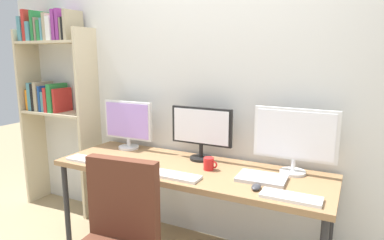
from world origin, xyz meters
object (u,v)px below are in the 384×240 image
at_px(coffee_mug, 209,164).
at_px(monitor_right, 295,138).
at_px(monitor_left, 128,123).
at_px(computer_mouse, 256,187).
at_px(keyboard_center, 174,176).
at_px(desk, 189,174).
at_px(keyboard_left, 87,160).
at_px(monitor_center, 201,130).
at_px(keyboard_right, 291,197).
at_px(bookshelf, 54,82).
at_px(laptop_closed, 262,178).

bearing_deg(coffee_mug, monitor_right, 19.47).
distance_m(monitor_left, computer_mouse, 1.36).
distance_m(monitor_right, keyboard_center, 0.88).
bearing_deg(desk, keyboard_left, -163.70).
height_order(monitor_center, computer_mouse, monitor_center).
relative_size(keyboard_left, keyboard_right, 0.95).
xyz_separation_m(desk, keyboard_center, (0.00, -0.23, 0.06)).
bearing_deg(monitor_right, desk, -163.49).
bearing_deg(monitor_left, keyboard_right, -16.40).
bearing_deg(keyboard_right, computer_mouse, 168.63).
bearing_deg(monitor_center, keyboard_right, -29.35).
height_order(keyboard_center, computer_mouse, computer_mouse).
relative_size(desk, monitor_right, 3.63).
distance_m(bookshelf, keyboard_center, 1.78).
relative_size(monitor_center, laptop_closed, 1.59).
relative_size(monitor_right, coffee_mug, 5.38).
xyz_separation_m(monitor_center, keyboard_center, (0.00, -0.44, -0.23)).
bearing_deg(desk, computer_mouse, -18.16).
bearing_deg(coffee_mug, monitor_center, 128.35).
bearing_deg(bookshelf, computer_mouse, -10.74).
xyz_separation_m(monitor_left, laptop_closed, (1.27, -0.22, -0.22)).
bearing_deg(keyboard_left, monitor_left, 81.01).
relative_size(monitor_left, keyboard_center, 1.27).
bearing_deg(coffee_mug, laptop_closed, -3.61).
distance_m(keyboard_center, coffee_mug, 0.29).
bearing_deg(desk, bookshelf, 171.95).
distance_m(bookshelf, coffee_mug, 1.87).
relative_size(desk, computer_mouse, 21.59).
bearing_deg(keyboard_right, laptop_closed, 136.65).
bearing_deg(keyboard_left, keyboard_right, 0.00).
distance_m(monitor_left, laptop_closed, 1.31).
xyz_separation_m(monitor_center, coffee_mug, (0.16, -0.20, -0.20)).
xyz_separation_m(monitor_right, laptop_closed, (-0.16, -0.22, -0.25)).
relative_size(computer_mouse, coffee_mug, 0.91).
height_order(bookshelf, monitor_right, bookshelf).
height_order(monitor_center, keyboard_center, monitor_center).
relative_size(monitor_center, coffee_mug, 4.80).
bearing_deg(monitor_left, monitor_center, -0.00).
height_order(monitor_left, laptop_closed, monitor_left).
distance_m(keyboard_left, keyboard_center, 0.79).
relative_size(keyboard_left, computer_mouse, 3.47).
bearing_deg(keyboard_center, keyboard_left, 180.00).
bearing_deg(keyboard_center, monitor_left, 148.31).
relative_size(desk, bookshelf, 1.04).
height_order(keyboard_left, keyboard_center, same).
height_order(monitor_left, keyboard_left, monitor_left).
distance_m(monitor_left, keyboard_right, 1.58).
relative_size(bookshelf, computer_mouse, 20.74).
height_order(desk, keyboard_center, keyboard_center).
bearing_deg(keyboard_left, laptop_closed, 9.29).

